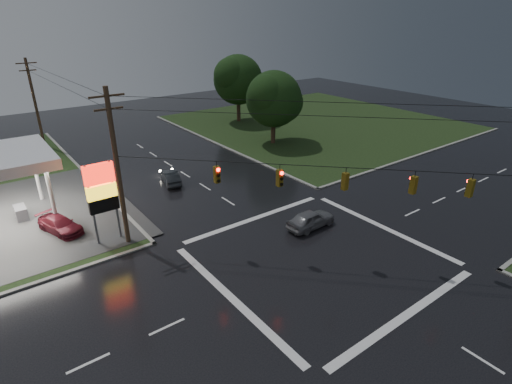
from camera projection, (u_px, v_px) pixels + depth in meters
ground at (317, 257)px, 26.91m from camera, size 120.00×120.00×0.00m
grass_ne at (318, 123)px, 60.14m from camera, size 36.00×36.00×0.08m
pylon_sign at (101, 190)px, 27.21m from camera, size 2.00×0.35×6.00m
utility_pole_nw at (117, 168)px, 26.33m from camera, size 2.20×0.32×11.00m
utility_pole_n at (35, 102)px, 47.27m from camera, size 2.20×0.32×10.50m
traffic_signals at (324, 167)px, 24.27m from camera, size 26.87×26.87×1.47m
tree_ne_near at (275, 99)px, 48.48m from camera, size 7.99×6.80×8.98m
tree_ne_far at (239, 80)px, 58.64m from camera, size 8.46×7.20×9.80m
car_north at (171, 177)px, 38.41m from camera, size 2.24×4.07×1.27m
car_crossing at (311, 219)px, 30.42m from camera, size 4.10×1.75×1.38m
car_pump at (60, 225)px, 29.79m from camera, size 2.95×4.42×1.19m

